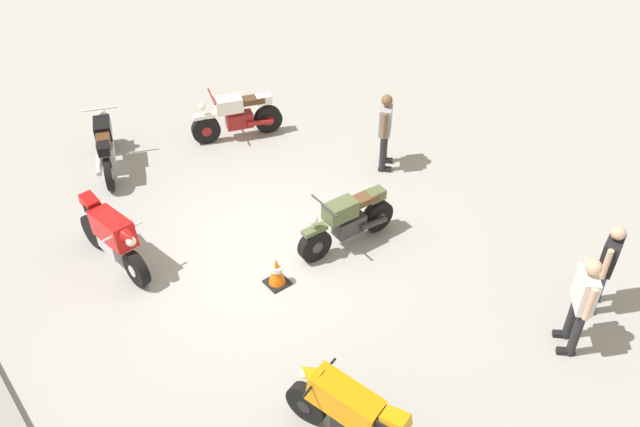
% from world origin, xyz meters
% --- Properties ---
extents(ground_plane, '(40.00, 40.00, 0.00)m').
position_xyz_m(ground_plane, '(0.00, 0.00, 0.00)').
color(ground_plane, '#9E9E99').
extents(motorcycle_olive_vintage, '(0.70, 1.96, 1.07)m').
position_xyz_m(motorcycle_olive_vintage, '(-0.70, -1.26, 0.49)').
color(motorcycle_olive_vintage, black).
rests_on(motorcycle_olive_vintage, ground).
extents(motorcycle_orange_sportbike, '(1.92, 0.88, 1.14)m').
position_xyz_m(motorcycle_orange_sportbike, '(-3.71, 1.23, 0.59)').
color(motorcycle_orange_sportbike, black).
rests_on(motorcycle_orange_sportbike, ground).
extents(motorcycle_black_cruiser, '(1.97, 1.01, 1.09)m').
position_xyz_m(motorcycle_black_cruiser, '(4.03, 0.99, 0.52)').
color(motorcycle_black_cruiser, black).
rests_on(motorcycle_black_cruiser, ground).
extents(motorcycle_cream_vintage, '(0.95, 1.89, 1.07)m').
position_xyz_m(motorcycle_cream_vintage, '(3.42, -1.68, 0.49)').
color(motorcycle_cream_vintage, black).
rests_on(motorcycle_cream_vintage, ground).
extents(motorcycle_red_sportbike, '(1.96, 0.70, 1.14)m').
position_xyz_m(motorcycle_red_sportbike, '(1.31, 2.09, 0.59)').
color(motorcycle_red_sportbike, black).
rests_on(motorcycle_red_sportbike, ground).
extents(person_in_gray_shirt, '(0.52, 0.54, 1.61)m').
position_xyz_m(person_in_gray_shirt, '(0.68, -3.35, 0.91)').
color(person_in_gray_shirt, '#262628').
rests_on(person_in_gray_shirt, ground).
extents(person_in_white_shirt, '(0.55, 0.55, 1.68)m').
position_xyz_m(person_in_white_shirt, '(-4.47, -2.34, 0.96)').
color(person_in_white_shirt, '#262628').
rests_on(person_in_white_shirt, ground).
extents(person_in_black_shirt, '(0.43, 0.62, 1.61)m').
position_xyz_m(person_in_black_shirt, '(-4.24, -3.33, 0.91)').
color(person_in_black_shirt, '#384772').
rests_on(person_in_black_shirt, ground).
extents(traffic_cone, '(0.36, 0.36, 0.53)m').
position_xyz_m(traffic_cone, '(-0.75, 0.28, 0.26)').
color(traffic_cone, black).
rests_on(traffic_cone, ground).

